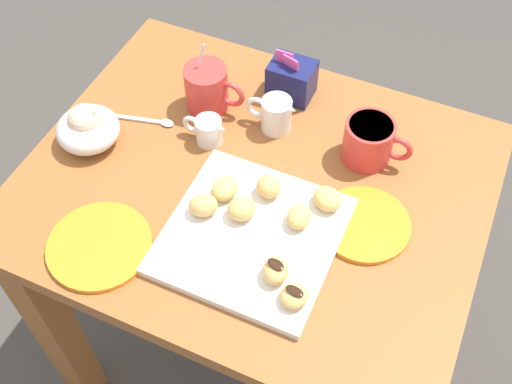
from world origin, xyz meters
TOP-DOWN VIEW (x-y plane):
  - ground_plane at (0.00, 0.00)m, footprint 8.00×8.00m
  - dining_table at (0.00, 0.00)m, footprint 0.85×0.69m
  - pastry_plate_square at (0.05, -0.12)m, footprint 0.29×0.29m
  - coffee_mug_red_left at (-0.17, 0.14)m, footprint 0.13×0.09m
  - coffee_mug_red_right at (0.17, 0.14)m, footprint 0.13×0.09m
  - cream_pitcher_white at (-0.02, 0.14)m, footprint 0.10×0.06m
  - sugar_caddy at (-0.03, 0.24)m, footprint 0.09×0.07m
  - ice_cream_bowl at (-0.33, -0.04)m, footprint 0.12×0.12m
  - chocolate_sauce_pitcher at (-0.12, 0.06)m, footprint 0.09×0.05m
  - saucer_orange_left at (0.22, -0.01)m, footprint 0.16×0.16m
  - saucer_orange_right at (-0.18, -0.24)m, footprint 0.18×0.18m
  - loose_spoon_near_saucer at (-0.27, 0.05)m, footprint 0.16×0.05m
  - beignet_0 at (0.12, -0.18)m, footprint 0.05×0.06m
  - chocolate_drizzle_0 at (0.12, -0.18)m, footprint 0.03×0.02m
  - beignet_1 at (-0.05, -0.11)m, footprint 0.07×0.06m
  - beignet_2 at (-0.03, -0.06)m, footprint 0.05×0.06m
  - beignet_3 at (0.04, -0.03)m, footprint 0.06×0.06m
  - beignet_4 at (0.16, -0.21)m, footprint 0.05×0.05m
  - chocolate_drizzle_4 at (0.16, -0.21)m, footprint 0.03×0.02m
  - beignet_5 at (0.11, -0.06)m, footprint 0.04×0.05m
  - beignet_6 at (0.14, -0.01)m, footprint 0.07×0.07m
  - beignet_7 at (0.02, -0.09)m, footprint 0.07×0.07m

SIDE VIEW (x-z plane):
  - ground_plane at x=0.00m, z-range 0.00..0.00m
  - dining_table at x=0.00m, z-range 0.21..0.97m
  - loose_spoon_near_saucer at x=-0.27m, z-range 0.76..0.77m
  - saucer_orange_left at x=0.22m, z-range 0.76..0.77m
  - saucer_orange_right at x=-0.18m, z-range 0.76..0.77m
  - pastry_plate_square at x=0.05m, z-range 0.76..0.78m
  - chocolate_sauce_pitcher at x=-0.12m, z-range 0.76..0.82m
  - beignet_4 at x=0.16m, z-range 0.78..0.81m
  - beignet_2 at x=-0.03m, z-range 0.78..0.81m
  - beignet_5 at x=0.11m, z-range 0.78..0.81m
  - beignet_6 at x=0.14m, z-range 0.78..0.81m
  - beignet_0 at x=0.12m, z-range 0.78..0.81m
  - beignet_7 at x=0.02m, z-range 0.78..0.82m
  - beignet_1 at x=-0.05m, z-range 0.78..0.82m
  - beignet_3 at x=0.04m, z-range 0.78..0.82m
  - ice_cream_bowl at x=-0.33m, z-range 0.75..0.84m
  - cream_pitcher_white at x=-0.02m, z-range 0.76..0.84m
  - sugar_caddy at x=-0.03m, z-range 0.75..0.85m
  - coffee_mug_red_right at x=0.17m, z-range 0.76..0.85m
  - chocolate_drizzle_4 at x=0.16m, z-range 0.80..0.81m
  - coffee_mug_red_left at x=-0.17m, z-range 0.74..0.89m
  - chocolate_drizzle_0 at x=0.12m, z-range 0.81..0.82m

